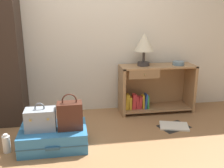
# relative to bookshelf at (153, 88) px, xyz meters

# --- Properties ---
(ground_plane) EXTENTS (9.00, 9.00, 0.00)m
(ground_plane) POSITION_rel_bookshelf_xyz_m (-0.94, -1.26, -0.35)
(ground_plane) COLOR #9E7047
(back_wall) EXTENTS (6.40, 0.10, 2.60)m
(back_wall) POSITION_rel_bookshelf_xyz_m (-0.94, 0.24, 0.95)
(back_wall) COLOR silver
(back_wall) RESTS_ON ground_plane
(bookshelf) EXTENTS (1.08, 0.38, 0.69)m
(bookshelf) POSITION_rel_bookshelf_xyz_m (0.00, 0.00, 0.00)
(bookshelf) COLOR #A37A51
(bookshelf) RESTS_ON ground_plane
(table_lamp) EXTENTS (0.28, 0.28, 0.46)m
(table_lamp) POSITION_rel_bookshelf_xyz_m (-0.17, -0.00, 0.65)
(table_lamp) COLOR #3D3838
(table_lamp) RESTS_ON bookshelf
(bowl) EXTENTS (0.16, 0.16, 0.05)m
(bowl) POSITION_rel_bookshelf_xyz_m (0.34, -0.05, 0.37)
(bowl) COLOR slate
(bowl) RESTS_ON bookshelf
(suitcase_large) EXTENTS (0.72, 0.52, 0.22)m
(suitcase_large) POSITION_rel_bookshelf_xyz_m (-1.40, -0.84, -0.24)
(suitcase_large) COLOR teal
(suitcase_large) RESTS_ON ground_plane
(train_case) EXTENTS (0.32, 0.20, 0.30)m
(train_case) POSITION_rel_bookshelf_xyz_m (-1.52, -0.86, -0.01)
(train_case) COLOR #8E99A3
(train_case) RESTS_ON suitcase_large
(handbag) EXTENTS (0.26, 0.16, 0.39)m
(handbag) POSITION_rel_bookshelf_xyz_m (-1.22, -0.88, 0.02)
(handbag) COLOR #472319
(handbag) RESTS_ON suitcase_large
(bottle) EXTENTS (0.08, 0.08, 0.21)m
(bottle) POSITION_rel_bookshelf_xyz_m (-1.89, -0.88, -0.25)
(bottle) COLOR white
(bottle) RESTS_ON ground_plane
(open_book_on_floor) EXTENTS (0.44, 0.38, 0.02)m
(open_book_on_floor) POSITION_rel_bookshelf_xyz_m (0.09, -0.59, -0.34)
(open_book_on_floor) COLOR white
(open_book_on_floor) RESTS_ON ground_plane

